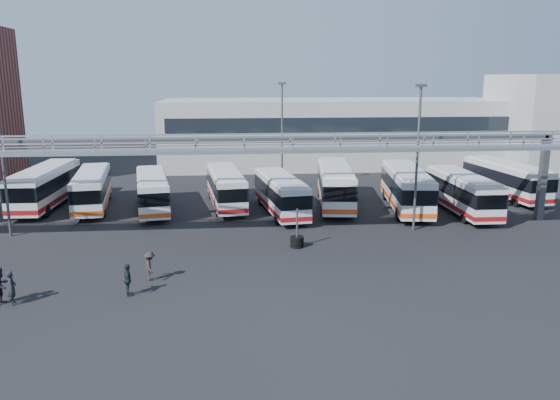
{
  "coord_description": "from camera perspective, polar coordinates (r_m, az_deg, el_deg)",
  "views": [
    {
      "loc": [
        -0.84,
        -29.45,
        10.59
      ],
      "look_at": [
        2.36,
        6.0,
        2.61
      ],
      "focal_mm": 35.0,
      "sensor_mm": 36.0,
      "label": 1
    }
  ],
  "objects": [
    {
      "name": "bus_8",
      "position": [
        45.89,
        18.47,
        0.87
      ],
      "size": [
        2.53,
        10.46,
        3.17
      ],
      "rotation": [
        0.0,
        0.0,
        -0.01
      ],
      "color": "silver",
      "rests_on": "ground"
    },
    {
      "name": "pedestrian_d",
      "position": [
        28.3,
        -15.63,
        -8.04
      ],
      "size": [
        0.65,
        1.04,
        1.65
      ],
      "primitive_type": "imported",
      "rotation": [
        0.0,
        0.0,
        1.84
      ],
      "color": "black",
      "rests_on": "ground"
    },
    {
      "name": "tire_stack",
      "position": [
        34.99,
        1.79,
        -4.27
      ],
      "size": [
        0.88,
        0.88,
        2.51
      ],
      "color": "black",
      "rests_on": "ground"
    },
    {
      "name": "ground",
      "position": [
        31.31,
        -3.34,
        -7.16
      ],
      "size": [
        140.0,
        140.0,
        0.0
      ],
      "primitive_type": "plane",
      "color": "black",
      "rests_on": "ground"
    },
    {
      "name": "pedestrian_b",
      "position": [
        29.49,
        -27.14,
        -7.96
      ],
      "size": [
        0.92,
        1.06,
        1.85
      ],
      "primitive_type": "imported",
      "rotation": [
        0.0,
        0.0,
        1.29
      ],
      "color": "#2B2330",
      "rests_on": "ground"
    },
    {
      "name": "light_pole_mid",
      "position": [
        38.95,
        14.19,
        5.08
      ],
      "size": [
        0.7,
        0.35,
        10.21
      ],
      "color": "#4C4F54",
      "rests_on": "ground"
    },
    {
      "name": "bus_5",
      "position": [
        43.28,
        0.07,
        0.76
      ],
      "size": [
        3.71,
        10.26,
        3.05
      ],
      "rotation": [
        0.0,
        0.0,
        0.14
      ],
      "color": "silver",
      "rests_on": "ground"
    },
    {
      "name": "bus_7",
      "position": [
        45.71,
        13.04,
        1.32
      ],
      "size": [
        4.13,
        11.48,
        3.41
      ],
      "rotation": [
        0.0,
        0.0,
        -0.14
      ],
      "color": "silver",
      "rests_on": "ground"
    },
    {
      "name": "light_pole_back",
      "position": [
        51.91,
        0.22,
        7.25
      ],
      "size": [
        0.7,
        0.35,
        10.21
      ],
      "color": "#4C4F54",
      "rests_on": "ground"
    },
    {
      "name": "bus_1",
      "position": [
        49.44,
        -23.28,
        1.44
      ],
      "size": [
        2.86,
        11.22,
        3.39
      ],
      "rotation": [
        0.0,
        0.0,
        -0.02
      ],
      "color": "silver",
      "rests_on": "ground"
    },
    {
      "name": "light_pole_left",
      "position": [
        40.7,
        -27.07,
        4.39
      ],
      "size": [
        0.7,
        0.35,
        10.21
      ],
      "color": "#4C4F54",
      "rests_on": "ground"
    },
    {
      "name": "pedestrian_c",
      "position": [
        30.07,
        -13.43,
        -6.74
      ],
      "size": [
        0.8,
        1.13,
        1.59
      ],
      "primitive_type": "imported",
      "rotation": [
        0.0,
        0.0,
        1.79
      ],
      "color": "#2F211F",
      "rests_on": "ground"
    },
    {
      "name": "gantry",
      "position": [
        35.7,
        -3.77,
        4.42
      ],
      "size": [
        51.4,
        5.15,
        7.1
      ],
      "color": "#909398",
      "rests_on": "ground"
    },
    {
      "name": "warehouse",
      "position": [
        68.98,
        5.64,
        7.09
      ],
      "size": [
        42.0,
        14.0,
        8.0
      ],
      "primitive_type": "cube",
      "color": "#9E9E99",
      "rests_on": "ground"
    },
    {
      "name": "bus_4",
      "position": [
        45.88,
        -5.68,
        1.41
      ],
      "size": [
        3.54,
        10.43,
        3.1
      ],
      "rotation": [
        0.0,
        0.0,
        0.12
      ],
      "color": "silver",
      "rests_on": "ground"
    },
    {
      "name": "bus_2",
      "position": [
        47.54,
        -19.06,
        1.19
      ],
      "size": [
        3.86,
        10.56,
        3.13
      ],
      "rotation": [
        0.0,
        0.0,
        0.15
      ],
      "color": "silver",
      "rests_on": "ground"
    },
    {
      "name": "bus_3",
      "position": [
        45.46,
        -13.22,
        0.99
      ],
      "size": [
        3.95,
        10.26,
        3.04
      ],
      "rotation": [
        0.0,
        0.0,
        0.17
      ],
      "color": "silver",
      "rests_on": "ground"
    },
    {
      "name": "bus_6",
      "position": [
        46.03,
        5.81,
        1.69
      ],
      "size": [
        4.04,
        11.57,
        3.44
      ],
      "rotation": [
        0.0,
        0.0,
        -0.13
      ],
      "color": "silver",
      "rests_on": "ground"
    },
    {
      "name": "bus_9",
      "position": [
        53.03,
        22.5,
        2.1
      ],
      "size": [
        3.52,
        10.81,
        3.23
      ],
      "rotation": [
        0.0,
        0.0,
        0.1
      ],
      "color": "silver",
      "rests_on": "ground"
    },
    {
      "name": "pedestrian_a",
      "position": [
        29.21,
        -26.22,
        -8.22
      ],
      "size": [
        0.54,
        0.69,
        1.68
      ],
      "primitive_type": "imported",
      "rotation": [
        0.0,
        0.0,
        1.81
      ],
      "color": "black",
      "rests_on": "ground"
    }
  ]
}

